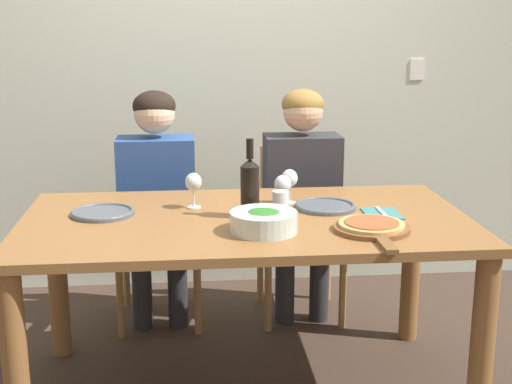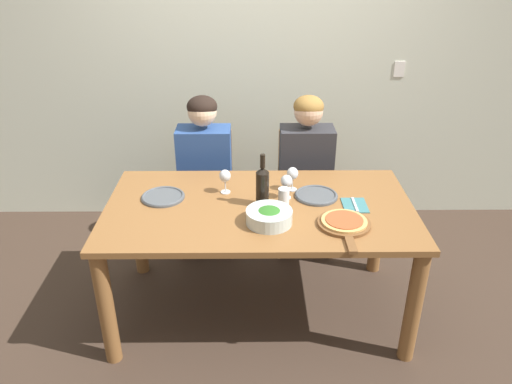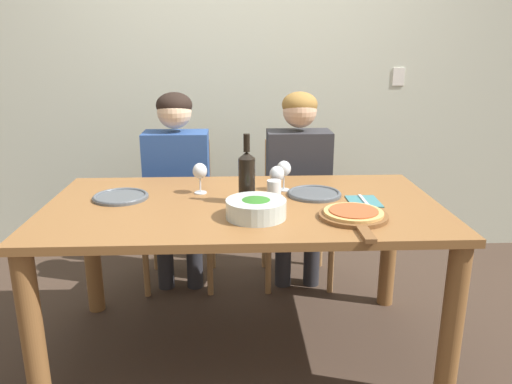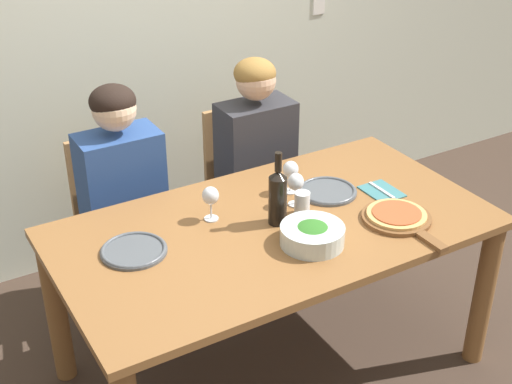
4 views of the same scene
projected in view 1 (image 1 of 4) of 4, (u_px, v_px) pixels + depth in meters
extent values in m
cube|color=beige|center=(226.00, 53.00, 3.99)|extent=(10.00, 0.05, 2.70)
cube|color=white|center=(417.00, 70.00, 4.10)|extent=(0.08, 0.01, 0.12)
cube|color=brown|center=(246.00, 222.00, 2.86)|extent=(1.80, 0.97, 0.04)
cylinder|color=brown|center=(16.00, 369.00, 2.46)|extent=(0.09, 0.09, 0.73)
cylinder|color=brown|center=(482.00, 348.00, 2.62)|extent=(0.09, 0.09, 0.73)
cylinder|color=brown|center=(58.00, 280.00, 3.29)|extent=(0.09, 0.09, 0.73)
cylinder|color=brown|center=(411.00, 268.00, 3.45)|extent=(0.09, 0.09, 0.73)
cube|color=#9E7042|center=(159.00, 245.00, 3.65)|extent=(0.42, 0.42, 0.04)
cube|color=#9E7042|center=(159.00, 190.00, 3.77)|extent=(0.38, 0.03, 0.45)
cylinder|color=#9E7042|center=(120.00, 300.00, 3.50)|extent=(0.04, 0.04, 0.39)
cylinder|color=#9E7042|center=(198.00, 297.00, 3.53)|extent=(0.04, 0.04, 0.39)
cylinder|color=#9E7042|center=(126.00, 273.00, 3.86)|extent=(0.04, 0.04, 0.39)
cylinder|color=#9E7042|center=(196.00, 270.00, 3.90)|extent=(0.04, 0.04, 0.39)
cube|color=#9E7042|center=(300.00, 240.00, 3.71)|extent=(0.42, 0.42, 0.04)
cube|color=#9E7042|center=(295.00, 186.00, 3.84)|extent=(0.38, 0.03, 0.45)
cylinder|color=#9E7042|center=(268.00, 294.00, 3.57)|extent=(0.04, 0.04, 0.39)
cylinder|color=#9E7042|center=(343.00, 291.00, 3.60)|extent=(0.04, 0.04, 0.39)
cylinder|color=#9E7042|center=(260.00, 268.00, 3.93)|extent=(0.04, 0.04, 0.39)
cylinder|color=#9E7042|center=(328.00, 266.00, 3.97)|extent=(0.04, 0.04, 0.39)
cylinder|color=#28282D|center=(142.00, 287.00, 3.61)|extent=(0.10, 0.10, 0.43)
cylinder|color=#28282D|center=(178.00, 286.00, 3.62)|extent=(0.10, 0.10, 0.43)
cube|color=navy|center=(157.00, 191.00, 3.56)|extent=(0.38, 0.22, 0.54)
cylinder|color=navy|center=(113.00, 235.00, 3.34)|extent=(0.07, 0.31, 0.14)
cylinder|color=navy|center=(199.00, 233.00, 3.37)|extent=(0.07, 0.31, 0.14)
sphere|color=beige|center=(154.00, 113.00, 3.46)|extent=(0.20, 0.20, 0.20)
ellipsoid|color=black|center=(154.00, 106.00, 3.46)|extent=(0.21, 0.21, 0.15)
cylinder|color=#28282D|center=(285.00, 282.00, 3.68)|extent=(0.10, 0.10, 0.43)
cylinder|color=#28282D|center=(319.00, 281.00, 3.69)|extent=(0.10, 0.10, 0.43)
cube|color=#2D2D33|center=(302.00, 188.00, 3.63)|extent=(0.38, 0.22, 0.54)
cylinder|color=#2D2D33|center=(268.00, 231.00, 3.41)|extent=(0.07, 0.31, 0.14)
cylinder|color=#2D2D33|center=(350.00, 228.00, 3.44)|extent=(0.07, 0.31, 0.14)
sphere|color=#DBAD89|center=(303.00, 111.00, 3.53)|extent=(0.20, 0.20, 0.20)
ellipsoid|color=olive|center=(303.00, 104.00, 3.53)|extent=(0.21, 0.21, 0.15)
cylinder|color=black|center=(250.00, 192.00, 2.84)|extent=(0.08, 0.08, 0.21)
cone|color=black|center=(250.00, 163.00, 2.81)|extent=(0.08, 0.08, 0.03)
cylinder|color=black|center=(250.00, 149.00, 2.80)|extent=(0.03, 0.03, 0.08)
cylinder|color=silver|center=(264.00, 222.00, 2.66)|extent=(0.25, 0.25, 0.08)
ellipsoid|color=#2D6B23|center=(264.00, 221.00, 2.66)|extent=(0.21, 0.21, 0.09)
cylinder|color=#4C5156|center=(103.00, 213.00, 2.90)|extent=(0.26, 0.26, 0.01)
torus|color=#4C5156|center=(103.00, 212.00, 2.90)|extent=(0.25, 0.25, 0.02)
cylinder|color=#4C5156|center=(325.00, 207.00, 2.99)|extent=(0.26, 0.26, 0.01)
torus|color=#4C5156|center=(325.00, 205.00, 2.99)|extent=(0.25, 0.25, 0.02)
cylinder|color=brown|center=(372.00, 228.00, 2.68)|extent=(0.29, 0.29, 0.02)
cube|color=brown|center=(387.00, 246.00, 2.48)|extent=(0.04, 0.14, 0.02)
cylinder|color=tan|center=(372.00, 224.00, 2.68)|extent=(0.25, 0.25, 0.01)
cylinder|color=#AD4C28|center=(372.00, 222.00, 2.68)|extent=(0.20, 0.20, 0.01)
cylinder|color=silver|center=(194.00, 207.00, 3.00)|extent=(0.06, 0.06, 0.01)
cylinder|color=silver|center=(194.00, 198.00, 2.99)|extent=(0.01, 0.01, 0.07)
ellipsoid|color=silver|center=(193.00, 182.00, 2.97)|extent=(0.07, 0.07, 0.08)
ellipsoid|color=maroon|center=(193.00, 185.00, 2.98)|extent=(0.06, 0.06, 0.03)
cylinder|color=silver|center=(289.00, 203.00, 3.07)|extent=(0.06, 0.06, 0.01)
cylinder|color=silver|center=(289.00, 194.00, 3.06)|extent=(0.01, 0.01, 0.07)
ellipsoid|color=silver|center=(290.00, 178.00, 3.04)|extent=(0.07, 0.07, 0.08)
ellipsoid|color=maroon|center=(290.00, 181.00, 3.05)|extent=(0.06, 0.06, 0.03)
cylinder|color=silver|center=(283.00, 210.00, 2.96)|extent=(0.06, 0.06, 0.01)
cylinder|color=silver|center=(283.00, 200.00, 2.95)|extent=(0.01, 0.01, 0.07)
ellipsoid|color=silver|center=(283.00, 184.00, 2.94)|extent=(0.07, 0.07, 0.08)
ellipsoid|color=maroon|center=(283.00, 187.00, 2.94)|extent=(0.06, 0.06, 0.03)
cylinder|color=silver|center=(281.00, 204.00, 2.87)|extent=(0.07, 0.07, 0.10)
cube|color=#387075|center=(382.00, 214.00, 2.90)|extent=(0.14, 0.18, 0.01)
cube|color=silver|center=(382.00, 212.00, 2.90)|extent=(0.01, 0.17, 0.01)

